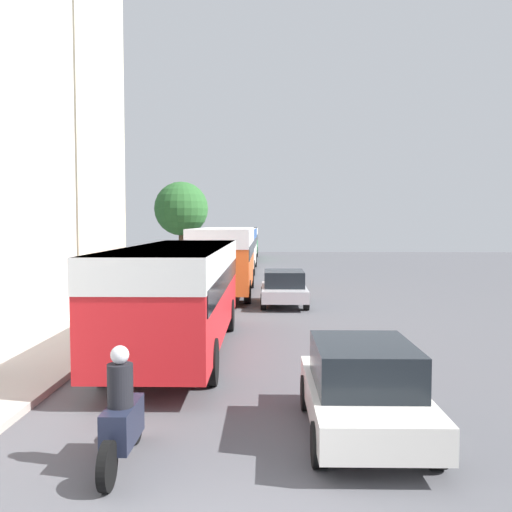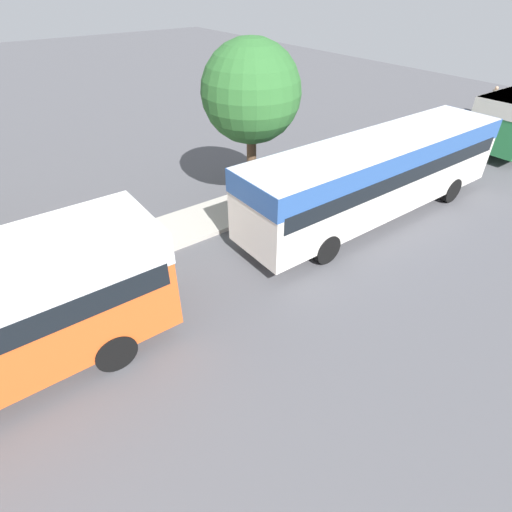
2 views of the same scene
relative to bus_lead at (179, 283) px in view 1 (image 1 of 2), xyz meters
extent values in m
cube|color=beige|center=(-7.45, 8.11, 5.08)|extent=(6.45, 6.67, 13.84)
cube|color=red|center=(0.00, 0.00, -0.19)|extent=(2.43, 9.72, 2.32)
cube|color=white|center=(0.00, 0.00, 0.63)|extent=(2.45, 9.77, 0.69)
cube|color=black|center=(0.00, 0.00, 0.10)|extent=(2.47, 9.33, 0.51)
cylinder|color=black|center=(-1.12, 3.01, -1.34)|extent=(0.28, 1.00, 1.00)
cylinder|color=black|center=(1.12, 3.01, -1.34)|extent=(0.28, 1.00, 1.00)
cylinder|color=black|center=(-1.12, -3.01, -1.34)|extent=(0.28, 1.00, 1.00)
cylinder|color=black|center=(1.12, -3.01, -1.34)|extent=(0.28, 1.00, 1.00)
cube|color=#EA5B23|center=(0.33, 11.91, -0.01)|extent=(2.53, 9.14, 2.66)
cube|color=white|center=(0.33, 11.91, 0.92)|extent=(2.56, 9.19, 0.80)
cube|color=black|center=(0.33, 11.91, 0.32)|extent=(2.58, 8.77, 0.59)
cylinder|color=black|center=(-0.84, 14.74, -1.34)|extent=(0.28, 1.00, 1.00)
cylinder|color=black|center=(1.49, 14.74, -1.34)|extent=(0.28, 1.00, 1.00)
cylinder|color=black|center=(-0.84, 9.07, -1.34)|extent=(0.28, 1.00, 1.00)
cylinder|color=black|center=(1.49, 9.07, -1.34)|extent=(0.28, 1.00, 1.00)
cube|color=silver|center=(0.27, 25.22, -0.10)|extent=(2.47, 11.33, 2.48)
cube|color=#2D569E|center=(0.27, 25.22, 0.76)|extent=(2.50, 11.39, 0.74)
cube|color=black|center=(0.27, 25.22, 0.21)|extent=(2.52, 10.88, 0.55)
cylinder|color=black|center=(-0.86, 28.73, -1.34)|extent=(0.28, 1.00, 1.00)
cylinder|color=black|center=(1.41, 28.73, -1.34)|extent=(0.28, 1.00, 1.00)
cylinder|color=black|center=(-0.86, 21.71, -1.34)|extent=(0.28, 1.00, 1.00)
cylinder|color=black|center=(1.41, 21.71, -1.34)|extent=(0.28, 1.00, 1.00)
cube|color=#2D8447|center=(0.17, 38.33, -0.14)|extent=(2.50, 9.39, 2.41)
cube|color=silver|center=(0.17, 38.33, 0.70)|extent=(2.52, 9.43, 0.72)
cube|color=black|center=(0.17, 38.33, 0.16)|extent=(2.55, 9.01, 0.53)
cylinder|color=black|center=(-0.98, 41.24, -1.34)|extent=(0.28, 1.00, 1.00)
cylinder|color=black|center=(1.32, 41.24, -1.34)|extent=(0.28, 1.00, 1.00)
cylinder|color=black|center=(-0.98, 35.42, -1.34)|extent=(0.28, 1.00, 1.00)
cylinder|color=black|center=(1.32, 35.42, -1.34)|extent=(0.28, 1.00, 1.00)
cube|color=#1E2338|center=(0.25, -6.96, -1.25)|extent=(0.38, 1.10, 0.55)
cylinder|color=black|center=(0.25, -6.16, -1.52)|extent=(0.10, 0.64, 0.64)
cylinder|color=black|center=(0.25, -7.76, -1.52)|extent=(0.12, 0.64, 0.64)
cylinder|color=black|center=(0.25, -7.06, -0.67)|extent=(0.36, 0.36, 0.60)
sphere|color=silver|center=(0.25, -7.06, -0.24)|extent=(0.26, 0.26, 0.26)
cube|color=silver|center=(3.85, -5.79, -1.27)|extent=(1.77, 3.91, 0.51)
cube|color=black|center=(3.85, -5.79, -0.67)|extent=(1.56, 2.15, 0.68)
cylinder|color=black|center=(3.04, -4.57, -1.52)|extent=(0.22, 0.64, 0.64)
cylinder|color=black|center=(4.66, -4.57, -1.52)|extent=(0.22, 0.64, 0.64)
cylinder|color=black|center=(3.04, -7.00, -1.52)|extent=(0.22, 0.64, 0.64)
cylinder|color=black|center=(4.66, -7.00, -1.52)|extent=(0.22, 0.64, 0.64)
cube|color=#B7B7BC|center=(3.02, 8.57, -1.29)|extent=(1.83, 4.05, 0.47)
cube|color=black|center=(3.02, 8.57, -0.73)|extent=(1.61, 2.23, 0.65)
cylinder|color=black|center=(3.86, 7.32, -1.52)|extent=(0.22, 0.64, 0.64)
cylinder|color=black|center=(2.18, 7.32, -1.52)|extent=(0.22, 0.64, 0.64)
cylinder|color=black|center=(3.86, 9.83, -1.52)|extent=(0.22, 0.64, 0.64)
cylinder|color=black|center=(2.18, 9.83, -1.52)|extent=(0.22, 0.64, 0.64)
cylinder|color=#232838|center=(-3.73, 41.45, -1.29)|extent=(0.29, 0.29, 0.80)
cylinder|color=gray|center=(-3.73, 41.45, -0.56)|extent=(0.36, 0.36, 0.66)
sphere|color=tan|center=(-3.73, 41.45, -0.12)|extent=(0.22, 0.22, 0.22)
cylinder|color=brown|center=(-3.24, 22.14, -0.26)|extent=(0.36, 0.36, 2.86)
sphere|color=#2D662D|center=(-3.24, 22.14, 2.47)|extent=(3.49, 3.49, 3.49)
camera|label=1|loc=(2.28, -14.84, 1.60)|focal=40.00mm
camera|label=2|loc=(8.49, 13.67, 5.93)|focal=28.00mm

